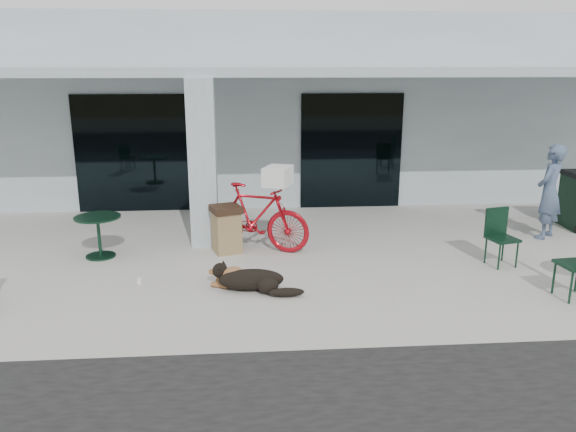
{
  "coord_description": "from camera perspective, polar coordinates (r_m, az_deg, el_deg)",
  "views": [
    {
      "loc": [
        -0.71,
        -8.09,
        3.37
      ],
      "look_at": [
        -0.04,
        0.56,
        1.0
      ],
      "focal_mm": 35.0,
      "sensor_mm": 36.0,
      "label": 1
    }
  ],
  "objects": [
    {
      "name": "column",
      "position": [
        10.58,
        -8.66,
        5.24
      ],
      "size": [
        0.5,
        0.5,
        3.12
      ],
      "primitive_type": "cube",
      "color": "silver",
      "rests_on": "ground"
    },
    {
      "name": "cafe_chair_far_a",
      "position": [
        10.24,
        20.96,
        -2.1
      ],
      "size": [
        0.55,
        0.58,
        0.98
      ],
      "primitive_type": null,
      "rotation": [
        0.0,
        0.0,
        0.24
      ],
      "color": "#113220",
      "rests_on": "ground"
    },
    {
      "name": "storefront_glass_right",
      "position": [
        13.46,
        6.43,
        6.55
      ],
      "size": [
        2.4,
        0.06,
        2.7
      ],
      "primitive_type": "cube",
      "color": "black",
      "rests_on": "ground"
    },
    {
      "name": "cup_near_dog",
      "position": [
        9.23,
        -14.87,
        -6.38
      ],
      "size": [
        0.09,
        0.09,
        0.09
      ],
      "primitive_type": "cylinder",
      "rotation": [
        0.0,
        0.0,
        0.38
      ],
      "color": "white",
      "rests_on": "ground"
    },
    {
      "name": "storefront_glass_left",
      "position": [
        13.46,
        -15.1,
        6.12
      ],
      "size": [
        2.8,
        0.06,
        2.7
      ],
      "primitive_type": "cube",
      "color": "black",
      "rests_on": "ground"
    },
    {
      "name": "building",
      "position": [
        16.64,
        -1.99,
        11.41
      ],
      "size": [
        22.0,
        7.0,
        4.5
      ],
      "primitive_type": "cube",
      "color": "silver",
      "rests_on": "ground"
    },
    {
      "name": "overhang",
      "position": [
        11.71,
        -0.96,
        14.49
      ],
      "size": [
        22.0,
        2.8,
        0.18
      ],
      "primitive_type": "cube",
      "color": "silver",
      "rests_on": "column"
    },
    {
      "name": "trash_receptacle",
      "position": [
        10.32,
        -6.26,
        -1.33
      ],
      "size": [
        0.65,
        0.65,
        0.87
      ],
      "primitive_type": null,
      "rotation": [
        0.0,
        0.0,
        0.32
      ],
      "color": "olive",
      "rests_on": "ground"
    },
    {
      "name": "cafe_table_near",
      "position": [
        10.57,
        -18.64,
        -2.0
      ],
      "size": [
        0.98,
        0.98,
        0.76
      ],
      "primitive_type": null,
      "rotation": [
        0.0,
        0.0,
        -0.24
      ],
      "color": "#113220",
      "rests_on": "ground"
    },
    {
      "name": "ground",
      "position": [
        8.79,
        0.57,
        -7.26
      ],
      "size": [
        80.0,
        80.0,
        0.0
      ],
      "primitive_type": "plane",
      "color": "#ADACA4",
      "rests_on": "ground"
    },
    {
      "name": "bicycle",
      "position": [
        10.36,
        -3.38,
        -0.1
      ],
      "size": [
        2.16,
        1.34,
        1.26
      ],
      "primitive_type": "imported",
      "rotation": [
        0.0,
        0.0,
        1.18
      ],
      "color": "#A90D18",
      "rests_on": "ground"
    },
    {
      "name": "laundry_basket",
      "position": [
        10.03,
        -1.05,
        4.08
      ],
      "size": [
        0.61,
        0.69,
        0.34
      ],
      "primitive_type": "cube",
      "rotation": [
        0.0,
        0.0,
        1.18
      ],
      "color": "white",
      "rests_on": "bicycle"
    },
    {
      "name": "dog",
      "position": [
        8.64,
        -3.76,
        -6.35
      ],
      "size": [
        1.21,
        0.81,
        0.38
      ],
      "primitive_type": null,
      "rotation": [
        0.0,
        0.0,
        -0.4
      ],
      "color": "black",
      "rests_on": "ground"
    },
    {
      "name": "person",
      "position": [
        12.13,
        25.02,
        2.24
      ],
      "size": [
        0.81,
        0.79,
        1.87
      ],
      "primitive_type": "imported",
      "rotation": [
        0.0,
        0.0,
        3.87
      ],
      "color": "#455775",
      "rests_on": "ground"
    }
  ]
}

